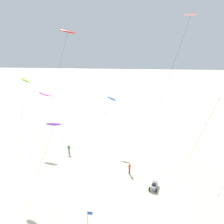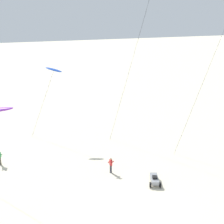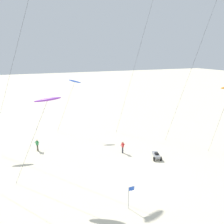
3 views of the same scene
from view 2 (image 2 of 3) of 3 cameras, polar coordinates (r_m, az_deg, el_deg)
The scene contains 4 objects.
ground_plane at distance 25.79m, azimuth 4.69°, elevation -17.91°, with size 260.00×260.00×0.00m, color beige.
kite_blue at distance 36.14m, azimuth -11.36°, elevation 7.90°, with size 4.31×1.60×9.05m.
kite_flyer_nearest at distance 29.66m, azimuth -0.24°, elevation -10.27°, with size 0.55×0.57×1.67m.
beach_buggy at distance 28.58m, azimuth 8.29°, elevation -12.86°, with size 1.42×2.13×0.82m.
Camera 2 is at (-8.35, -18.65, 15.74)m, focal length 46.84 mm.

